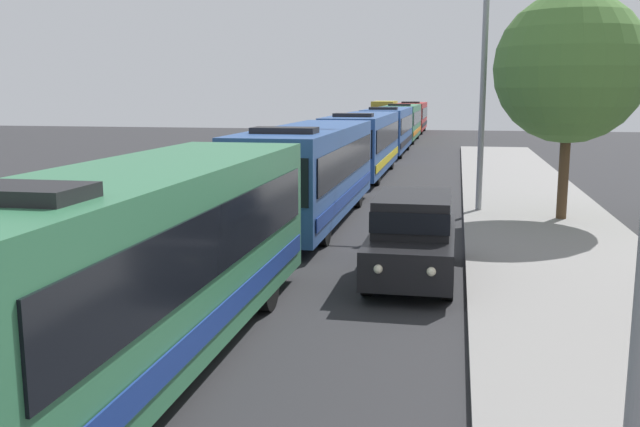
{
  "coord_description": "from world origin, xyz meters",
  "views": [
    {
      "loc": [
        3.3,
        2.06,
        4.16
      ],
      "look_at": [
        0.53,
        16.17,
        1.64
      ],
      "focal_mm": 39.05,
      "sensor_mm": 36.0,
      "label": 1
    }
  ],
  "objects": [
    {
      "name": "bus_lead",
      "position": [
        -1.3,
        11.58,
        1.69
      ],
      "size": [
        2.58,
        10.6,
        3.21
      ],
      "color": "#33724C",
      "rests_on": "ground_plane"
    },
    {
      "name": "bus_second_in_line",
      "position": [
        -1.3,
        23.82,
        1.69
      ],
      "size": [
        2.58,
        11.32,
        3.21
      ],
      "color": "#284C8C",
      "rests_on": "ground_plane"
    },
    {
      "name": "bus_middle",
      "position": [
        -1.3,
        36.61,
        1.69
      ],
      "size": [
        2.58,
        11.53,
        3.21
      ],
      "color": "#284C8C",
      "rests_on": "ground_plane"
    },
    {
      "name": "bus_fourth_in_line",
      "position": [
        -1.3,
        49.4,
        1.69
      ],
      "size": [
        2.58,
        11.24,
        3.21
      ],
      "color": "#284C8C",
      "rests_on": "ground_plane"
    },
    {
      "name": "bus_rear",
      "position": [
        -1.3,
        61.81,
        1.69
      ],
      "size": [
        2.58,
        11.68,
        3.21
      ],
      "color": "#33724C",
      "rests_on": "ground_plane"
    },
    {
      "name": "bus_tail_end",
      "position": [
        -1.3,
        74.96,
        1.69
      ],
      "size": [
        2.58,
        11.09,
        3.21
      ],
      "color": "maroon",
      "rests_on": "ground_plane"
    },
    {
      "name": "white_suv",
      "position": [
        2.4,
        17.36,
        1.03
      ],
      "size": [
        1.86,
        4.68,
        1.9
      ],
      "color": "black",
      "rests_on": "ground_plane"
    },
    {
      "name": "box_truck_oncoming",
      "position": [
        -4.6,
        78.09,
        1.71
      ],
      "size": [
        2.35,
        7.58,
        3.15
      ],
      "color": "black",
      "rests_on": "ground_plane"
    },
    {
      "name": "streetlamp_mid",
      "position": [
        4.1,
        26.3,
        5.08
      ],
      "size": [
        5.94,
        0.28,
        8.01
      ],
      "color": "gray",
      "rests_on": "sidewalk"
    },
    {
      "name": "roadside_tree",
      "position": [
        6.66,
        25.1,
        4.87
      ],
      "size": [
        4.66,
        4.66,
        7.06
      ],
      "color": "#4C3823",
      "rests_on": "sidewalk"
    }
  ]
}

